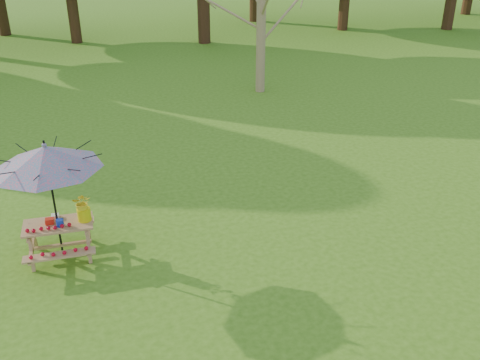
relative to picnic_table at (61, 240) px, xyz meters
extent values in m
cylinder|color=olive|center=(6.53, 8.99, 1.84)|extent=(0.31, 0.31, 4.33)
cube|color=#A6744B|center=(0.00, 0.00, 0.32)|extent=(1.20, 0.62, 0.04)
cube|color=#A6744B|center=(0.00, -0.55, 0.03)|extent=(1.20, 0.22, 0.04)
cube|color=#A6744B|center=(0.00, 0.55, 0.03)|extent=(1.20, 0.22, 0.04)
cylinder|color=black|center=(0.00, 0.00, 0.80)|extent=(0.04, 0.04, 2.25)
cone|color=teal|center=(0.00, 0.00, 1.62)|extent=(2.10, 2.10, 0.40)
sphere|color=teal|center=(0.00, 0.00, 1.84)|extent=(0.08, 0.08, 0.08)
cube|color=red|center=(-0.13, 0.04, 0.39)|extent=(0.14, 0.12, 0.10)
cylinder|color=#1632B6|center=(0.05, -0.10, 0.41)|extent=(0.13, 0.13, 0.13)
cube|color=#EEE6CE|center=(-0.05, 0.22, 0.38)|extent=(0.13, 0.13, 0.07)
cylinder|color=#D8C90B|center=(0.47, 0.00, 0.46)|extent=(0.24, 0.24, 0.24)
imported|color=yellow|center=(0.47, 0.00, 0.70)|extent=(0.36, 0.32, 0.36)
camera|label=1|loc=(0.97, -8.72, 5.18)|focal=40.00mm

